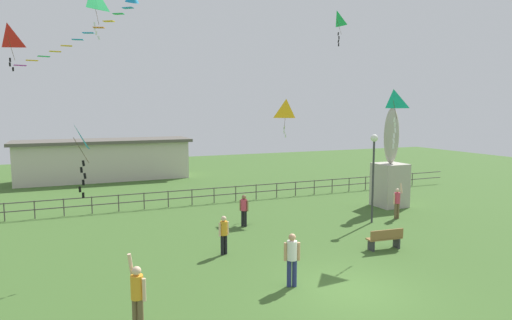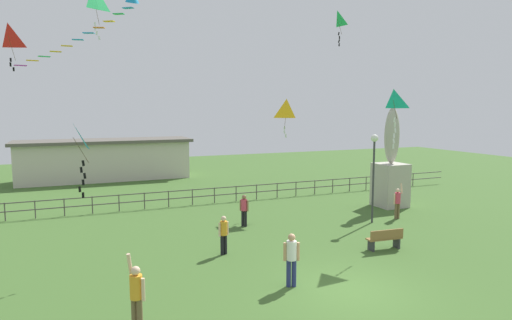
# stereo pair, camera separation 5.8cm
# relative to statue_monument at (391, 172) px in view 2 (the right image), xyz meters

# --- Properties ---
(ground_plane) EXTENTS (80.00, 80.00, 0.00)m
(ground_plane) POSITION_rel_statue_monument_xyz_m (-9.18, -9.21, -2.04)
(ground_plane) COLOR #3D6028
(statue_monument) EXTENTS (1.63, 1.63, 6.25)m
(statue_monument) POSITION_rel_statue_monument_xyz_m (0.00, 0.00, 0.00)
(statue_monument) COLOR #B2AD9E
(statue_monument) RESTS_ON ground_plane
(lamppost) EXTENTS (0.36, 0.36, 4.42)m
(lamppost) POSITION_rel_statue_monument_xyz_m (-3.30, -2.66, 1.17)
(lamppost) COLOR #38383D
(lamppost) RESTS_ON ground_plane
(park_bench) EXTENTS (1.53, 0.53, 0.85)m
(park_bench) POSITION_rel_statue_monument_xyz_m (-5.50, -6.35, -1.58)
(park_bench) COLOR olive
(park_bench) RESTS_ON ground_plane
(person_0) EXTENTS (0.48, 0.30, 1.86)m
(person_0) POSITION_rel_statue_monument_xyz_m (-1.61, -2.52, -1.11)
(person_0) COLOR brown
(person_0) RESTS_ON ground_plane
(person_1) EXTENTS (0.34, 0.37, 1.55)m
(person_1) POSITION_rel_statue_monument_xyz_m (-9.46, -0.85, -1.15)
(person_1) COLOR black
(person_1) RESTS_ON ground_plane
(person_2) EXTENTS (0.50, 0.32, 1.74)m
(person_2) POSITION_rel_statue_monument_xyz_m (-10.70, -8.18, -1.04)
(person_2) COLOR navy
(person_2) RESTS_ON ground_plane
(person_3) EXTENTS (0.42, 0.49, 2.02)m
(person_3) POSITION_rel_statue_monument_xyz_m (-15.64, -9.18, -1.03)
(person_3) COLOR brown
(person_3) RESTS_ON ground_plane
(person_4) EXTENTS (0.45, 0.28, 1.53)m
(person_4) POSITION_rel_statue_monument_xyz_m (-11.68, -4.37, -1.16)
(person_4) COLOR black
(person_4) RESTS_ON ground_plane
(kite_0) EXTENTS (0.96, 0.93, 2.12)m
(kite_0) POSITION_rel_statue_monument_xyz_m (-5.84, 1.87, 3.55)
(kite_0) COLOR yellow
(kite_1) EXTENTS (0.73, 0.78, 2.54)m
(kite_1) POSITION_rel_statue_monument_xyz_m (-16.90, -4.24, 2.53)
(kite_1) COLOR #198CD1
(kite_5) EXTENTS (0.99, 1.00, 2.19)m
(kite_5) POSITION_rel_statue_monument_xyz_m (-19.53, 4.20, 7.02)
(kite_5) COLOR red
(kite_6) EXTENTS (0.71, 0.81, 2.13)m
(kite_6) POSITION_rel_statue_monument_xyz_m (-1.45, 3.70, 9.08)
(kite_6) COLOR #1EB759
(kite_7) EXTENTS (0.82, 0.89, 2.39)m
(kite_7) POSITION_rel_statue_monument_xyz_m (-4.77, -5.69, 3.82)
(kite_7) COLOR #19B2B2
(streamer_kite) EXTENTS (5.17, 1.79, 3.42)m
(streamer_kite) POSITION_rel_statue_monument_xyz_m (-14.62, 0.28, 8.21)
(streamer_kite) COLOR #198CD1
(waterfront_railing) EXTENTS (36.01, 0.06, 0.95)m
(waterfront_railing) POSITION_rel_statue_monument_xyz_m (-9.62, 4.79, -1.42)
(waterfront_railing) COLOR #4C4742
(waterfront_railing) RESTS_ON ground_plane
(pavilion_building) EXTENTS (13.45, 4.18, 3.21)m
(pavilion_building) POSITION_rel_statue_monument_xyz_m (-14.52, 16.79, -0.41)
(pavilion_building) COLOR beige
(pavilion_building) RESTS_ON ground_plane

